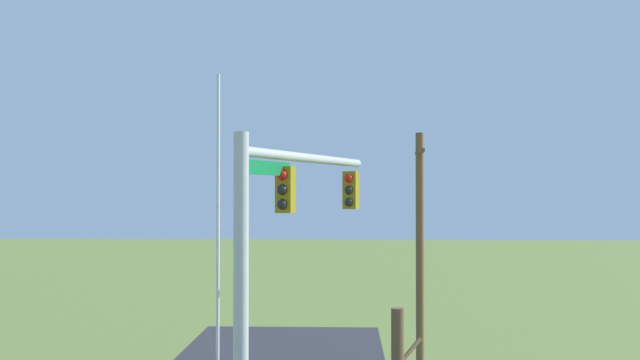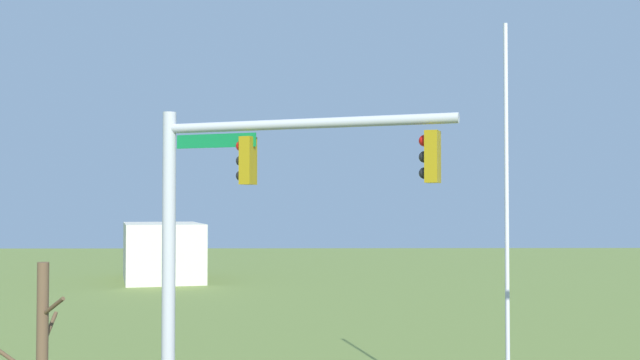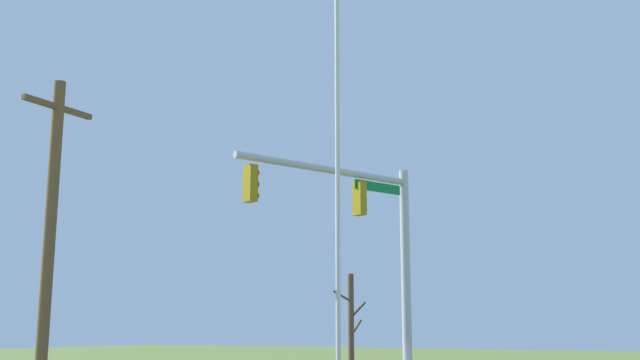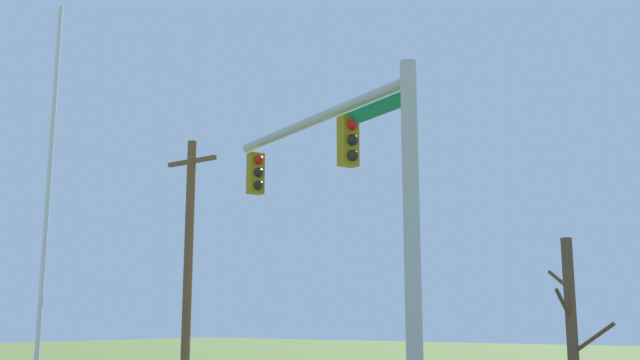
# 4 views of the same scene
# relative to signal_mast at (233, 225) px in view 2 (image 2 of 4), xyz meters

# --- Properties ---
(signal_mast) EXTENTS (5.81, 2.43, 7.44)m
(signal_mast) POSITION_rel_signal_mast_xyz_m (0.00, 0.00, 0.00)
(signal_mast) COLOR #B2B5BA
(signal_mast) RESTS_ON ground_plane
(flagpole) EXTENTS (0.10, 0.10, 9.77)m
(flagpole) POSITION_rel_signal_mast_xyz_m (-6.15, -2.34, -0.22)
(flagpole) COLOR silver
(flagpole) RESTS_ON ground_plane
(distant_building) EXTENTS (7.56, 10.57, 4.12)m
(distant_building) POSITION_rel_signal_mast_xyz_m (9.03, -41.07, -3.04)
(distant_building) COLOR beige
(distant_building) RESTS_ON ground_plane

